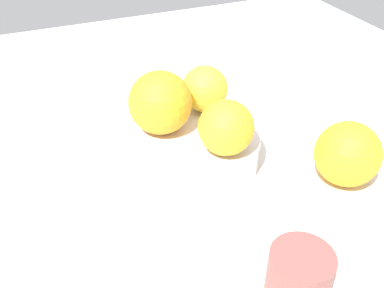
# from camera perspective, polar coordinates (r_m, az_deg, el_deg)

# --- Properties ---
(ground_plane) EXTENTS (1.10, 1.10, 0.02)m
(ground_plane) POSITION_cam_1_polar(r_m,az_deg,el_deg) (0.58, -0.00, -2.97)
(ground_plane) COLOR silver
(fruit_bowl) EXTENTS (0.17, 0.17, 0.04)m
(fruit_bowl) POSITION_cam_1_polar(r_m,az_deg,el_deg) (0.56, -0.00, -0.47)
(fruit_bowl) COLOR silver
(fruit_bowl) RESTS_ON ground_plane
(orange_in_bowl_0) EXTENTS (0.08, 0.08, 0.08)m
(orange_in_bowl_0) POSITION_cam_1_polar(r_m,az_deg,el_deg) (0.54, -4.07, 5.27)
(orange_in_bowl_0) COLOR #F9A823
(orange_in_bowl_0) RESTS_ON fruit_bowl
(orange_in_bowl_1) EXTENTS (0.06, 0.06, 0.06)m
(orange_in_bowl_1) POSITION_cam_1_polar(r_m,az_deg,el_deg) (0.50, 4.37, 2.07)
(orange_in_bowl_1) COLOR yellow
(orange_in_bowl_1) RESTS_ON fruit_bowl
(orange_in_bowl_2) EXTENTS (0.06, 0.06, 0.06)m
(orange_in_bowl_2) POSITION_cam_1_polar(r_m,az_deg,el_deg) (0.58, 1.62, 7.03)
(orange_in_bowl_2) COLOR yellow
(orange_in_bowl_2) RESTS_ON fruit_bowl
(orange_loose_0) EXTENTS (0.08, 0.08, 0.08)m
(orange_loose_0) POSITION_cam_1_polar(r_m,az_deg,el_deg) (0.55, 19.22, -1.22)
(orange_loose_0) COLOR #F9A823
(orange_loose_0) RESTS_ON ground_plane
(ceramic_cup) EXTENTS (0.06, 0.06, 0.06)m
(ceramic_cup) POSITION_cam_1_polar(r_m,az_deg,el_deg) (0.42, 13.41, -16.33)
(ceramic_cup) COLOR #8C4C47
(ceramic_cup) RESTS_ON ground_plane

